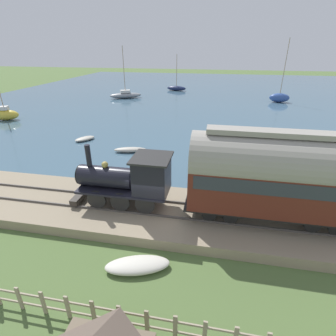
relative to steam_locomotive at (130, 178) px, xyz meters
name	(u,v)px	position (x,y,z in m)	size (l,w,h in m)	color
ground_plane	(152,218)	(-0.20, -1.16, -2.36)	(200.00, 200.00, 0.00)	#516B38
harbor_water	(203,93)	(42.88, -1.16, -2.36)	(80.00, 80.00, 0.01)	#426075
rail_embankment	(152,212)	(0.00, -1.16, -2.07)	(5.17, 56.00, 0.69)	gray
steam_locomotive	(130,178)	(0.00, 0.00, 0.00)	(2.06, 5.55, 3.39)	black
passenger_coach	(276,174)	(0.00, -7.30, 0.89)	(2.58, 8.49, 4.72)	black
sailboat_navy	(176,88)	(45.06, 4.71, -1.84)	(1.95, 4.28, 7.15)	#192347
sailboat_gray	(126,95)	(34.68, 12.47, -1.78)	(4.09, 5.92, 8.77)	gray
sailboat_yellow	(5,114)	(17.00, 22.54, -1.61)	(2.38, 3.50, 7.94)	gold
sailboat_blue	(279,97)	(35.94, -14.41, -1.55)	(1.59, 3.28, 9.90)	#335199
rowboat_far_out	(205,154)	(9.59, -3.56, -2.14)	(2.94, 2.39, 0.43)	silver
rowboat_off_pier	(287,164)	(8.71, -10.13, -2.20)	(2.34, 2.51, 0.32)	beige
rowboat_near_shore	(130,150)	(9.22, 3.19, -2.13)	(1.46, 3.03, 0.44)	#B7B2A3
rowboat_mid_harbor	(85,139)	(11.44, 8.77, -2.18)	(2.28, 2.01, 0.35)	#B7B2A3
beached_dinghy	(137,265)	(-3.88, -1.46, -2.14)	(1.88, 3.00, 0.44)	beige
picket_fence	(106,314)	(-6.51, -1.16, -1.80)	(0.06, 20.14, 1.09)	gray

